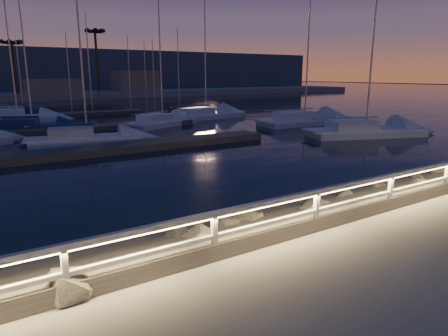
{
  "coord_description": "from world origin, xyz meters",
  "views": [
    {
      "loc": [
        -6.1,
        -6.73,
        3.85
      ],
      "look_at": [
        0.82,
        4.0,
        0.83
      ],
      "focal_mm": 32.0,
      "sensor_mm": 36.0,
      "label": 1
    }
  ],
  "objects_px": {
    "sailboat_c": "(161,121)",
    "sailboat_d": "(363,130)",
    "sailboat_j": "(15,117)",
    "sailboat_g": "(30,127)",
    "sailboat_h": "(302,120)",
    "guard_rail": "(284,208)",
    "sailboat_l": "(204,114)",
    "sailboat_b": "(84,138)"
  },
  "relations": [
    {
      "from": "sailboat_c",
      "to": "sailboat_d",
      "type": "distance_m",
      "value": 16.69
    },
    {
      "from": "sailboat_j",
      "to": "sailboat_d",
      "type": "bearing_deg",
      "value": -27.36
    },
    {
      "from": "sailboat_g",
      "to": "sailboat_h",
      "type": "xyz_separation_m",
      "value": [
        21.17,
        -8.06,
        0.05
      ]
    },
    {
      "from": "sailboat_c",
      "to": "sailboat_d",
      "type": "height_order",
      "value": "sailboat_d"
    },
    {
      "from": "guard_rail",
      "to": "sailboat_l",
      "type": "height_order",
      "value": "sailboat_l"
    },
    {
      "from": "sailboat_j",
      "to": "sailboat_l",
      "type": "height_order",
      "value": "sailboat_l"
    },
    {
      "from": "sailboat_b",
      "to": "sailboat_g",
      "type": "distance_m",
      "value": 8.38
    },
    {
      "from": "sailboat_b",
      "to": "sailboat_j",
      "type": "distance_m",
      "value": 16.91
    },
    {
      "from": "sailboat_l",
      "to": "sailboat_b",
      "type": "bearing_deg",
      "value": -154.99
    },
    {
      "from": "sailboat_b",
      "to": "sailboat_d",
      "type": "distance_m",
      "value": 19.44
    },
    {
      "from": "sailboat_c",
      "to": "sailboat_h",
      "type": "relative_size",
      "value": 0.83
    },
    {
      "from": "sailboat_b",
      "to": "sailboat_l",
      "type": "height_order",
      "value": "sailboat_l"
    },
    {
      "from": "sailboat_h",
      "to": "sailboat_j",
      "type": "distance_m",
      "value": 27.1
    },
    {
      "from": "sailboat_c",
      "to": "sailboat_d",
      "type": "xyz_separation_m",
      "value": [
        9.96,
        -13.4,
        0.03
      ]
    },
    {
      "from": "sailboat_d",
      "to": "sailboat_b",
      "type": "bearing_deg",
      "value": 177.81
    },
    {
      "from": "guard_rail",
      "to": "sailboat_j",
      "type": "distance_m",
      "value": 36.25
    },
    {
      "from": "guard_rail",
      "to": "sailboat_d",
      "type": "bearing_deg",
      "value": 33.66
    },
    {
      "from": "sailboat_g",
      "to": "sailboat_l",
      "type": "bearing_deg",
      "value": 25.71
    },
    {
      "from": "sailboat_c",
      "to": "sailboat_b",
      "type": "bearing_deg",
      "value": -167.48
    },
    {
      "from": "guard_rail",
      "to": "sailboat_j",
      "type": "relative_size",
      "value": 3.24
    },
    {
      "from": "sailboat_c",
      "to": "sailboat_g",
      "type": "relative_size",
      "value": 1.07
    },
    {
      "from": "sailboat_g",
      "to": "guard_rail",
      "type": "bearing_deg",
      "value": -63.91
    },
    {
      "from": "sailboat_c",
      "to": "sailboat_j",
      "type": "height_order",
      "value": "sailboat_j"
    },
    {
      "from": "sailboat_c",
      "to": "sailboat_l",
      "type": "xyz_separation_m",
      "value": [
        6.11,
        3.08,
        0.02
      ]
    },
    {
      "from": "sailboat_g",
      "to": "sailboat_j",
      "type": "relative_size",
      "value": 0.89
    },
    {
      "from": "sailboat_h",
      "to": "guard_rail",
      "type": "bearing_deg",
      "value": -130.96
    },
    {
      "from": "sailboat_d",
      "to": "sailboat_h",
      "type": "relative_size",
      "value": 0.98
    },
    {
      "from": "guard_rail",
      "to": "sailboat_c",
      "type": "xyz_separation_m",
      "value": [
        8.19,
        25.49,
        -0.96
      ]
    },
    {
      "from": "guard_rail",
      "to": "sailboat_c",
      "type": "distance_m",
      "value": 26.79
    },
    {
      "from": "sailboat_d",
      "to": "sailboat_g",
      "type": "distance_m",
      "value": 25.35
    },
    {
      "from": "sailboat_b",
      "to": "sailboat_j",
      "type": "height_order",
      "value": "sailboat_j"
    },
    {
      "from": "sailboat_c",
      "to": "sailboat_j",
      "type": "distance_m",
      "value": 14.85
    },
    {
      "from": "guard_rail",
      "to": "sailboat_b",
      "type": "xyz_separation_m",
      "value": [
        0.14,
        19.42,
        -0.95
      ]
    },
    {
      "from": "guard_rail",
      "to": "sailboat_b",
      "type": "bearing_deg",
      "value": 89.58
    },
    {
      "from": "guard_rail",
      "to": "sailboat_d",
      "type": "relative_size",
      "value": 2.89
    },
    {
      "from": "sailboat_c",
      "to": "sailboat_d",
      "type": "relative_size",
      "value": 0.85
    },
    {
      "from": "sailboat_h",
      "to": "sailboat_l",
      "type": "height_order",
      "value": "sailboat_h"
    },
    {
      "from": "sailboat_c",
      "to": "sailboat_j",
      "type": "xyz_separation_m",
      "value": [
        -10.3,
        10.69,
        0.03
      ]
    },
    {
      "from": "sailboat_j",
      "to": "sailboat_g",
      "type": "bearing_deg",
      "value": -66.39
    },
    {
      "from": "guard_rail",
      "to": "sailboat_g",
      "type": "bearing_deg",
      "value": 94.06
    },
    {
      "from": "sailboat_d",
      "to": "sailboat_h",
      "type": "height_order",
      "value": "sailboat_h"
    },
    {
      "from": "sailboat_b",
      "to": "sailboat_j",
      "type": "bearing_deg",
      "value": 109.94
    }
  ]
}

